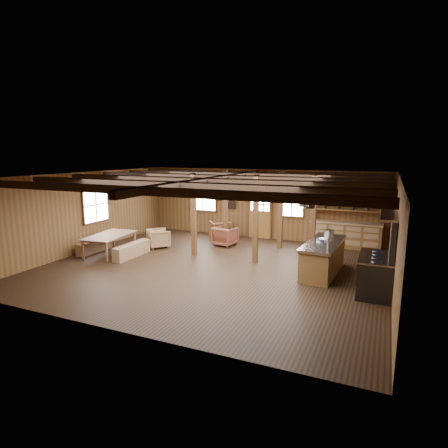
{
  "coord_description": "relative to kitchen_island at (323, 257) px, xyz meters",
  "views": [
    {
      "loc": [
        4.72,
        -9.93,
        3.47
      ],
      "look_at": [
        0.14,
        0.48,
        1.29
      ],
      "focal_mm": 30.0,
      "sensor_mm": 36.0,
      "label": 1
    }
  ],
  "objects": [
    {
      "name": "window_back_right",
      "position": [
        -1.84,
        3.66,
        1.12
      ],
      "size": [
        1.02,
        0.06,
        1.32
      ],
      "color": "white",
      "rests_on": "wall_back"
    },
    {
      "name": "counter_pot",
      "position": [
        0.01,
        0.96,
        0.55
      ],
      "size": [
        0.29,
        0.29,
        0.17
      ],
      "primitive_type": "cylinder",
      "color": "#B7B9BF",
      "rests_on": "kitchen_island"
    },
    {
      "name": "ceiling_joists",
      "position": [
        -3.14,
        -0.62,
        2.2
      ],
      "size": [
        9.8,
        8.82,
        0.18
      ],
      "color": "black",
      "rests_on": "ceiling"
    },
    {
      "name": "room",
      "position": [
        -3.14,
        -0.8,
        0.92
      ],
      "size": [
        10.04,
        9.04,
        2.84
      ],
      "color": "black",
      "rests_on": "ground"
    },
    {
      "name": "armchair_b",
      "position": [
        -3.92,
        1.89,
        -0.12
      ],
      "size": [
        0.88,
        0.9,
        0.71
      ],
      "primitive_type": "imported",
      "rotation": [
        0.0,
        0.0,
        2.97
      ],
      "color": "brown",
      "rests_on": "floor"
    },
    {
      "name": "pot_rack",
      "position": [
        -0.21,
        -0.55,
        1.78
      ],
      "size": [
        0.43,
        3.0,
        0.45
      ],
      "color": "#2B2B2E",
      "rests_on": "ceiling"
    },
    {
      "name": "bench_wall",
      "position": [
        -7.79,
        -0.81,
        -0.27
      ],
      "size": [
        0.29,
        1.53,
        0.42
      ],
      "primitive_type": "cube",
      "color": "#997245",
      "rests_on": "floor"
    },
    {
      "name": "window_back_left",
      "position": [
        -5.74,
        3.66,
        1.12
      ],
      "size": [
        1.32,
        0.06,
        1.32
      ],
      "color": "white",
      "rests_on": "wall_back"
    },
    {
      "name": "bowl",
      "position": [
        -0.11,
        0.16,
        0.49
      ],
      "size": [
        0.27,
        0.27,
        0.06
      ],
      "primitive_type": "imported",
      "rotation": [
        0.0,
        0.0,
        -0.09
      ],
      "color": "silver",
      "rests_on": "kitchen_island"
    },
    {
      "name": "pendant_lamps",
      "position": [
        -5.39,
        0.2,
        1.77
      ],
      "size": [
        1.86,
        2.36,
        0.66
      ],
      "color": "#2B2B2E",
      "rests_on": "ceiling"
    },
    {
      "name": "back_door",
      "position": [
        -3.14,
        3.65,
        0.4
      ],
      "size": [
        1.02,
        0.08,
        2.15
      ],
      "color": "brown",
      "rests_on": "floor"
    },
    {
      "name": "kitchen_island",
      "position": [
        0.0,
        0.0,
        0.0
      ],
      "size": [
        1.03,
        2.55,
        1.2
      ],
      "rotation": [
        0.0,
        0.0,
        -0.06
      ],
      "color": "brown",
      "rests_on": "floor"
    },
    {
      "name": "armchair_c",
      "position": [
        -6.06,
        0.65,
        -0.14
      ],
      "size": [
        1.05,
        1.05,
        0.68
      ],
      "primitive_type": "imported",
      "rotation": [
        0.0,
        0.0,
        2.39
      ],
      "color": "#976B44",
      "rests_on": "floor"
    },
    {
      "name": "step_stool",
      "position": [
        -0.14,
        -0.81,
        -0.26
      ],
      "size": [
        0.58,
        0.51,
        0.43
      ],
      "primitive_type": "cube",
      "rotation": [
        0.0,
        0.0,
        0.41
      ],
      "color": "#997245",
      "rests_on": "floor"
    },
    {
      "name": "bench_aisle",
      "position": [
        -6.18,
        -0.81,
        -0.25
      ],
      "size": [
        0.31,
        1.65,
        0.45
      ],
      "primitive_type": "cube",
      "color": "#997245",
      "rests_on": "floor"
    },
    {
      "name": "timber_posts",
      "position": [
        -2.62,
        1.28,
        0.92
      ],
      "size": [
        3.95,
        2.35,
        2.8
      ],
      "color": "#452613",
      "rests_on": "floor"
    },
    {
      "name": "notice_boards",
      "position": [
        -4.64,
        3.66,
        1.16
      ],
      "size": [
        1.08,
        0.03,
        0.9
      ],
      "color": "beige",
      "rests_on": "wall_back"
    },
    {
      "name": "commercial_range",
      "position": [
        1.51,
        -1.06,
        0.17
      ],
      "size": [
        0.83,
        1.62,
        2.01
      ],
      "color": "#2B2B2E",
      "rests_on": "floor"
    },
    {
      "name": "window_left",
      "position": [
        -8.1,
        -0.3,
        1.12
      ],
      "size": [
        0.14,
        1.24,
        1.32
      ],
      "color": "white",
      "rests_on": "wall_back"
    },
    {
      "name": "dining_table",
      "position": [
        -7.04,
        -0.81,
        -0.14
      ],
      "size": [
        1.3,
        2.05,
        0.68
      ],
      "primitive_type": "imported",
      "rotation": [
        0.0,
        0.0,
        1.69
      ],
      "color": "brown",
      "rests_on": "floor"
    },
    {
      "name": "armchair_a",
      "position": [
        -4.61,
        2.98,
        -0.13
      ],
      "size": [
        1.08,
        1.08,
        0.7
      ],
      "primitive_type": "imported",
      "rotation": [
        0.0,
        0.0,
        3.87
      ],
      "color": "brown",
      "rests_on": "floor"
    },
    {
      "name": "back_counter",
      "position": [
        0.26,
        3.41,
        0.12
      ],
      "size": [
        2.55,
        0.6,
        2.45
      ],
      "color": "brown",
      "rests_on": "floor"
    }
  ]
}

